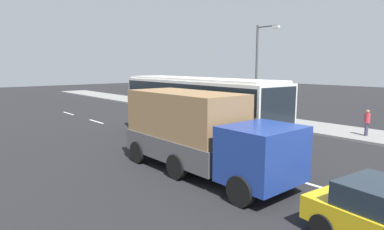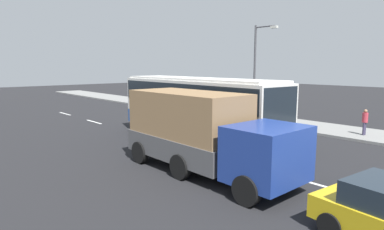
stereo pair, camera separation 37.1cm
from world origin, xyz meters
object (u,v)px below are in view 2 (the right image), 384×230
Objects in this scene: coach_bus at (196,102)px; pedestrian_near_curb at (365,120)px; pedestrian_at_crossing at (209,103)px; street_lamp at (257,67)px; cargo_truck at (202,131)px.

coach_bus is 10.17m from pedestrian_near_curb.
coach_bus reaches higher than pedestrian_at_crossing.
coach_bus is 1.64× the size of street_lamp.
coach_bus is at bearing 52.81° from pedestrian_near_curb.
cargo_truck is at bearing 80.18° from pedestrian_near_curb.
pedestrian_near_curb is 12.19m from pedestrian_at_crossing.
coach_bus reaches higher than pedestrian_near_curb.
street_lamp is at bearing 13.69° from pedestrian_at_crossing.
street_lamp is (-7.38, -0.80, 3.14)m from pedestrian_near_curb.
coach_bus is at bearing 140.40° from cargo_truck.
pedestrian_at_crossing is 0.25× the size of street_lamp.
coach_bus is 6.67× the size of pedestrian_at_crossing.
street_lamp reaches higher than coach_bus.
pedestrian_at_crossing is at bearing -178.82° from street_lamp.
coach_bus is 9.62m from pedestrian_at_crossing.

